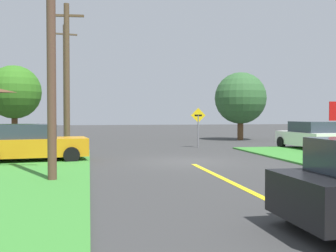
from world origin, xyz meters
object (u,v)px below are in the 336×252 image
at_px(direction_sign, 198,123).
at_px(oak_tree_left, 241,98).
at_px(parked_car_near_building, 30,143).
at_px(utility_pole_near, 51,35).
at_px(pine_tree_center, 14,92).
at_px(utility_pole_mid, 67,76).
at_px(car_on_crossroad, 309,136).
at_px(utility_pole_far, 65,82).

distance_m(direction_sign, oak_tree_left, 8.37).
distance_m(parked_car_near_building, utility_pole_near, 6.71).
relative_size(utility_pole_near, pine_tree_center, 1.50).
distance_m(parked_car_near_building, utility_pole_mid, 5.43).
bearing_deg(car_on_crossroad, utility_pole_far, 49.94).
bearing_deg(parked_car_near_building, utility_pole_mid, 64.10).
xyz_separation_m(utility_pole_near, oak_tree_left, (12.73, 18.02, -1.12)).
xyz_separation_m(parked_car_near_building, direction_sign, (9.00, 6.14, 0.69)).
distance_m(car_on_crossroad, utility_pole_far, 17.86).
height_order(utility_pole_near, pine_tree_center, utility_pole_near).
xyz_separation_m(car_on_crossroad, oak_tree_left, (-0.67, 9.13, 2.47)).
height_order(parked_car_near_building, utility_pole_far, utility_pole_far).
relative_size(parked_car_near_building, pine_tree_center, 0.85).
bearing_deg(oak_tree_left, pine_tree_center, 174.54).
bearing_deg(direction_sign, car_on_crossroad, -25.37).
bearing_deg(utility_pole_mid, parked_car_near_building, -107.86).
bearing_deg(parked_car_near_building, car_on_crossroad, 4.91).
bearing_deg(car_on_crossroad, utility_pole_mid, 83.23).
distance_m(parked_car_near_building, car_on_crossroad, 15.16).
bearing_deg(car_on_crossroad, oak_tree_left, 0.63).
bearing_deg(utility_pole_near, direction_sign, 56.78).
xyz_separation_m(utility_pole_far, oak_tree_left, (13.38, -1.27, -1.19)).
bearing_deg(utility_pole_near, oak_tree_left, 54.77).
bearing_deg(oak_tree_left, utility_pole_far, 174.60).
xyz_separation_m(parked_car_near_building, oak_tree_left, (14.11, 12.53, 2.47)).
distance_m(utility_pole_mid, pine_tree_center, 10.91).
xyz_separation_m(utility_pole_mid, pine_tree_center, (-4.33, 10.01, -0.38)).
height_order(car_on_crossroad, direction_sign, direction_sign).
xyz_separation_m(utility_pole_mid, utility_pole_far, (-0.61, 9.65, 0.43)).
relative_size(car_on_crossroad, utility_pole_far, 0.50).
xyz_separation_m(utility_pole_near, direction_sign, (7.62, 11.64, -2.90)).
bearing_deg(utility_pole_far, car_on_crossroad, -36.49).
bearing_deg(utility_pole_far, direction_sign, -42.78).
relative_size(direction_sign, oak_tree_left, 0.46).
bearing_deg(direction_sign, utility_pole_mid, -165.43).
xyz_separation_m(car_on_crossroad, pine_tree_center, (-17.77, 10.76, 2.85)).
relative_size(car_on_crossroad, utility_pole_near, 0.52).
bearing_deg(utility_pole_mid, direction_sign, 14.57).
bearing_deg(utility_pole_mid, oak_tree_left, 33.27).
xyz_separation_m(oak_tree_left, pine_tree_center, (-17.10, 1.63, 0.38)).
relative_size(car_on_crossroad, pine_tree_center, 0.78).
relative_size(utility_pole_mid, direction_sign, 3.24).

